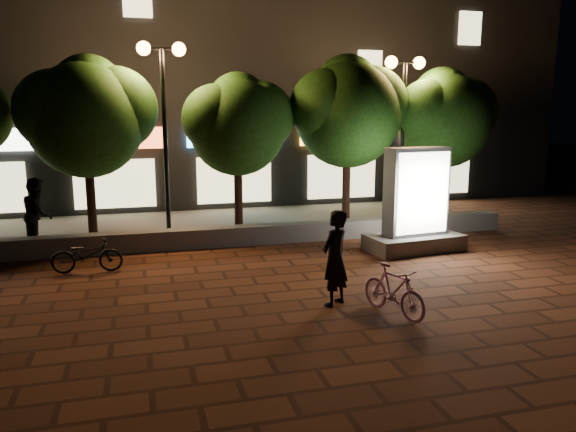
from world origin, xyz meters
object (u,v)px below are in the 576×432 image
object	(u,v)px
tree_left	(88,113)
pedestrian	(38,214)
street_lamp_right	(404,97)
scooter_parked	(87,255)
tree_mid	(238,121)
tree_far_right	(445,115)
street_lamp_left	(163,90)
rider	(335,258)
ad_kiosk	(415,209)
tree_right	(349,108)
scooter_pink	(394,291)

from	to	relation	value
tree_left	pedestrian	bearing A→B (deg)	-143.80
street_lamp_right	pedestrian	bearing A→B (deg)	-176.32
street_lamp_right	pedestrian	xyz separation A→B (m)	(-10.20, -0.66, -2.91)
street_lamp_right	scooter_parked	xyz separation A→B (m)	(-8.92, -2.81, -3.50)
tree_mid	tree_far_right	xyz separation A→B (m)	(6.50, 0.00, 0.15)
tree_mid	scooter_parked	bearing A→B (deg)	-142.30
street_lamp_left	rider	world-z (taller)	street_lamp_left
tree_far_right	pedestrian	distance (m)	12.03
tree_left	tree_far_right	distance (m)	10.50
ad_kiosk	pedestrian	distance (m)	9.43
scooter_parked	street_lamp_left	bearing A→B (deg)	-30.06
tree_mid	rider	distance (m)	6.87
rider	tree_mid	bearing A→B (deg)	-122.12
street_lamp_right	scooter_parked	world-z (taller)	street_lamp_right
tree_left	ad_kiosk	size ratio (longest dim) A/B	1.87
tree_left	pedestrian	xyz separation A→B (m)	(-1.26, -0.92, -2.46)
tree_left	tree_right	xyz separation A→B (m)	(7.30, 0.00, 0.12)
rider	pedestrian	world-z (taller)	pedestrian
rider	scooter_parked	world-z (taller)	rider
street_lamp_left	ad_kiosk	world-z (taller)	street_lamp_left
street_lamp_left	street_lamp_right	bearing A→B (deg)	0.00
tree_mid	scooter_parked	distance (m)	5.76
tree_mid	tree_right	size ratio (longest dim) A/B	0.89
scooter_parked	pedestrian	bearing A→B (deg)	35.05
street_lamp_right	rider	world-z (taller)	street_lamp_right
tree_left	scooter_parked	size ratio (longest dim) A/B	3.24
street_lamp_left	pedestrian	distance (m)	4.46
tree_right	rider	world-z (taller)	tree_right
tree_mid	street_lamp_right	world-z (taller)	street_lamp_right
tree_mid	street_lamp_right	distance (m)	5.00
ad_kiosk	tree_far_right	bearing A→B (deg)	50.83
tree_right	tree_mid	bearing A→B (deg)	-180.00
ad_kiosk	scooter_pink	xyz separation A→B (m)	(-2.52, -3.99, -0.61)
tree_right	scooter_pink	distance (m)	8.07
tree_left	tree_mid	distance (m)	4.00
rider	pedestrian	size ratio (longest dim) A/B	0.98
tree_mid	pedestrian	xyz separation A→B (m)	(-5.25, -0.92, -2.23)
scooter_parked	pedestrian	xyz separation A→B (m)	(-1.28, 2.15, 0.59)
tree_far_right	rider	distance (m)	9.10
tree_far_right	rider	world-z (taller)	tree_far_right
tree_left	scooter_pink	size ratio (longest dim) A/B	3.33
tree_far_right	street_lamp_left	world-z (taller)	street_lamp_left
pedestrian	tree_mid	bearing A→B (deg)	-81.17
street_lamp_right	tree_far_right	bearing A→B (deg)	9.61
tree_mid	scooter_pink	xyz separation A→B (m)	(1.38, -7.19, -2.77)
tree_far_right	ad_kiosk	size ratio (longest dim) A/B	1.82
tree_right	scooter_parked	size ratio (longest dim) A/B	3.35
rider	pedestrian	xyz separation A→B (m)	(-5.82, 5.52, 0.10)
tree_far_right	tree_mid	bearing A→B (deg)	-180.00
tree_right	scooter_parked	distance (m)	8.51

